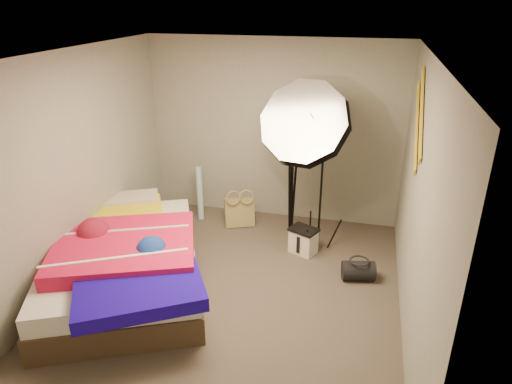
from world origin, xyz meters
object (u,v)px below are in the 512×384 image
(camera_tripod, at_px, (292,185))
(duffel_bag, at_px, (358,271))
(bed, at_px, (123,259))
(wrapping_roll, at_px, (200,193))
(tote_bag, at_px, (240,212))
(camera_case, at_px, (303,241))
(photo_umbrella, at_px, (306,125))

(camera_tripod, bearing_deg, duffel_bag, -43.81)
(duffel_bag, distance_m, bed, 2.62)
(duffel_bag, xyz_separation_m, bed, (-2.50, -0.74, 0.22))
(wrapping_roll, bearing_deg, tote_bag, -9.63)
(camera_case, relative_size, camera_tripod, 0.25)
(wrapping_roll, distance_m, camera_case, 1.72)
(camera_case, xyz_separation_m, photo_umbrella, (-0.05, 0.12, 1.45))
(wrapping_roll, relative_size, bed, 0.28)
(camera_case, distance_m, duffel_bag, 0.82)
(tote_bag, relative_size, bed, 0.15)
(camera_case, distance_m, camera_tripod, 0.76)
(photo_umbrella, bearing_deg, bed, -143.53)
(photo_umbrella, bearing_deg, camera_tripod, 119.92)
(wrapping_roll, distance_m, duffel_bag, 2.53)
(bed, bearing_deg, photo_umbrella, 36.47)
(camera_case, relative_size, photo_umbrella, 0.14)
(tote_bag, distance_m, camera_tripod, 0.89)
(tote_bag, relative_size, photo_umbrella, 0.18)
(tote_bag, relative_size, duffel_bag, 1.11)
(photo_umbrella, bearing_deg, duffel_bag, -36.92)
(wrapping_roll, distance_m, photo_umbrella, 2.03)
(bed, bearing_deg, camera_tripod, 46.49)
(tote_bag, distance_m, photo_umbrella, 1.72)
(duffel_bag, bearing_deg, camera_tripod, 124.56)
(camera_case, height_order, photo_umbrella, photo_umbrella)
(bed, relative_size, photo_umbrella, 1.21)
(wrapping_roll, relative_size, camera_case, 2.48)
(wrapping_roll, relative_size, camera_tripod, 0.62)
(tote_bag, height_order, duffel_bag, tote_bag)
(bed, bearing_deg, tote_bag, 63.67)
(camera_case, distance_m, photo_umbrella, 1.46)
(photo_umbrella, distance_m, camera_tripod, 0.98)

